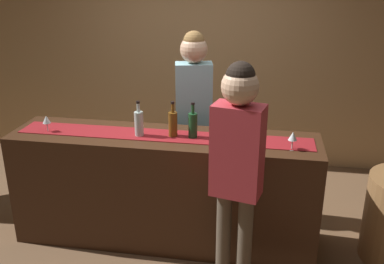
{
  "coord_description": "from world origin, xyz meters",
  "views": [
    {
      "loc": [
        0.81,
        -3.28,
        2.31
      ],
      "look_at": [
        0.25,
        0.0,
        1.05
      ],
      "focal_mm": 40.54,
      "sensor_mm": 36.0,
      "label": 1
    }
  ],
  "objects_px": {
    "wine_bottle_amber": "(173,124)",
    "customer_sipping": "(237,158)",
    "bartender": "(194,103)",
    "wine_glass_near_customer": "(47,120)",
    "wine_bottle_clear": "(139,123)",
    "wine_bottle_green": "(193,125)",
    "wine_glass_mid_counter": "(293,137)"
  },
  "relations": [
    {
      "from": "bartender",
      "to": "wine_bottle_amber",
      "type": "bearing_deg",
      "value": 70.83
    },
    {
      "from": "wine_glass_near_customer",
      "to": "bartender",
      "type": "height_order",
      "value": "bartender"
    },
    {
      "from": "wine_bottle_green",
      "to": "wine_bottle_clear",
      "type": "xyz_separation_m",
      "value": [
        -0.45,
        -0.04,
        0.0
      ]
    },
    {
      "from": "wine_bottle_green",
      "to": "bartender",
      "type": "xyz_separation_m",
      "value": [
        -0.09,
        0.58,
        0.01
      ]
    },
    {
      "from": "wine_bottle_amber",
      "to": "wine_glass_mid_counter",
      "type": "distance_m",
      "value": 0.97
    },
    {
      "from": "wine_glass_mid_counter",
      "to": "bartender",
      "type": "distance_m",
      "value": 1.13
    },
    {
      "from": "wine_bottle_amber",
      "to": "wine_glass_mid_counter",
      "type": "relative_size",
      "value": 2.1
    },
    {
      "from": "wine_bottle_clear",
      "to": "wine_glass_near_customer",
      "type": "height_order",
      "value": "wine_bottle_clear"
    },
    {
      "from": "wine_bottle_clear",
      "to": "wine_glass_mid_counter",
      "type": "distance_m",
      "value": 1.24
    },
    {
      "from": "wine_bottle_clear",
      "to": "bartender",
      "type": "distance_m",
      "value": 0.71
    },
    {
      "from": "wine_bottle_green",
      "to": "bartender",
      "type": "relative_size",
      "value": 0.17
    },
    {
      "from": "wine_bottle_green",
      "to": "bartender",
      "type": "height_order",
      "value": "bartender"
    },
    {
      "from": "wine_bottle_green",
      "to": "wine_bottle_amber",
      "type": "xyz_separation_m",
      "value": [
        -0.17,
        -0.01,
        0.0
      ]
    },
    {
      "from": "wine_glass_mid_counter",
      "to": "customer_sipping",
      "type": "height_order",
      "value": "customer_sipping"
    },
    {
      "from": "wine_glass_mid_counter",
      "to": "wine_bottle_amber",
      "type": "bearing_deg",
      "value": 173.3
    },
    {
      "from": "wine_bottle_amber",
      "to": "wine_glass_near_customer",
      "type": "height_order",
      "value": "wine_bottle_amber"
    },
    {
      "from": "wine_bottle_amber",
      "to": "bartender",
      "type": "height_order",
      "value": "bartender"
    },
    {
      "from": "wine_glass_near_customer",
      "to": "wine_glass_mid_counter",
      "type": "xyz_separation_m",
      "value": [
        2.04,
        -0.04,
        0.0
      ]
    },
    {
      "from": "wine_glass_near_customer",
      "to": "customer_sipping",
      "type": "height_order",
      "value": "customer_sipping"
    },
    {
      "from": "wine_bottle_clear",
      "to": "customer_sipping",
      "type": "distance_m",
      "value": 1.01
    },
    {
      "from": "wine_glass_mid_counter",
      "to": "bartender",
      "type": "xyz_separation_m",
      "value": [
        -0.89,
        0.7,
        0.02
      ]
    },
    {
      "from": "wine_bottle_green",
      "to": "wine_glass_near_customer",
      "type": "relative_size",
      "value": 2.1
    },
    {
      "from": "wine_glass_mid_counter",
      "to": "wine_glass_near_customer",
      "type": "bearing_deg",
      "value": 178.75
    },
    {
      "from": "wine_bottle_green",
      "to": "wine_glass_near_customer",
      "type": "height_order",
      "value": "wine_bottle_green"
    },
    {
      "from": "wine_glass_near_customer",
      "to": "wine_glass_mid_counter",
      "type": "relative_size",
      "value": 1.0
    },
    {
      "from": "wine_bottle_amber",
      "to": "customer_sipping",
      "type": "relative_size",
      "value": 0.17
    },
    {
      "from": "wine_bottle_amber",
      "to": "wine_bottle_clear",
      "type": "height_order",
      "value": "same"
    },
    {
      "from": "wine_bottle_clear",
      "to": "customer_sipping",
      "type": "relative_size",
      "value": 0.17
    },
    {
      "from": "wine_bottle_clear",
      "to": "wine_glass_near_customer",
      "type": "relative_size",
      "value": 2.1
    },
    {
      "from": "wine_bottle_clear",
      "to": "customer_sipping",
      "type": "height_order",
      "value": "customer_sipping"
    },
    {
      "from": "wine_bottle_green",
      "to": "bartender",
      "type": "distance_m",
      "value": 0.58
    },
    {
      "from": "wine_bottle_green",
      "to": "bartender",
      "type": "bearing_deg",
      "value": 98.93
    }
  ]
}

